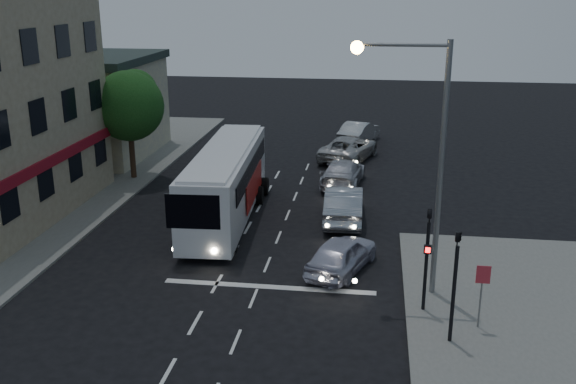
# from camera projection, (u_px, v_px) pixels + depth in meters

# --- Properties ---
(ground) EXTENTS (120.00, 120.00, 0.00)m
(ground) POSITION_uv_depth(u_px,v_px,m) (203.00, 309.00, 22.40)
(ground) COLOR black
(road_markings) EXTENTS (8.00, 30.55, 0.01)m
(road_markings) POSITION_uv_depth(u_px,v_px,m) (257.00, 271.00, 25.35)
(road_markings) COLOR silver
(road_markings) RESTS_ON ground
(tour_bus) EXTENTS (2.96, 11.49, 3.49)m
(tour_bus) POSITION_uv_depth(u_px,v_px,m) (226.00, 181.00, 30.61)
(tour_bus) COLOR silver
(tour_bus) RESTS_ON ground
(car_suv) EXTENTS (3.01, 4.53, 1.43)m
(car_suv) POSITION_uv_depth(u_px,v_px,m) (342.00, 254.00, 25.17)
(car_suv) COLOR silver
(car_suv) RESTS_ON ground
(car_sedan_a) EXTENTS (1.91, 5.11, 1.67)m
(car_sedan_a) POSITION_uv_depth(u_px,v_px,m) (344.00, 204.00, 30.68)
(car_sedan_a) COLOR #A5A9B3
(car_sedan_a) RESTS_ON ground
(car_sedan_b) EXTENTS (2.56, 5.25, 1.47)m
(car_sedan_b) POSITION_uv_depth(u_px,v_px,m) (343.00, 173.00, 36.24)
(car_sedan_b) COLOR #B9BAC2
(car_sedan_b) RESTS_ON ground
(car_sedan_c) EXTENTS (4.10, 6.13, 1.56)m
(car_sedan_c) POSITION_uv_depth(u_px,v_px,m) (349.00, 148.00, 41.54)
(car_sedan_c) COLOR #A9A9AA
(car_sedan_c) RESTS_ON ground
(car_extra) EXTENTS (3.01, 5.12, 1.59)m
(car_extra) POSITION_uv_depth(u_px,v_px,m) (359.00, 132.00, 46.02)
(car_extra) COLOR silver
(car_extra) RESTS_ON ground
(traffic_signal_main) EXTENTS (0.25, 0.35, 4.10)m
(traffic_signal_main) POSITION_uv_depth(u_px,v_px,m) (427.00, 248.00, 21.41)
(traffic_signal_main) COLOR black
(traffic_signal_main) RESTS_ON sidewalk_near
(traffic_signal_side) EXTENTS (0.18, 0.15, 4.10)m
(traffic_signal_side) POSITION_uv_depth(u_px,v_px,m) (455.00, 274.00, 19.45)
(traffic_signal_side) COLOR black
(traffic_signal_side) RESTS_ON sidewalk_near
(regulatory_sign) EXTENTS (0.45, 0.12, 2.20)m
(regulatory_sign) POSITION_uv_depth(u_px,v_px,m) (482.00, 286.00, 20.48)
(regulatory_sign) COLOR slate
(regulatory_sign) RESTS_ON sidewalk_near
(streetlight) EXTENTS (3.32, 0.44, 9.00)m
(streetlight) POSITION_uv_depth(u_px,v_px,m) (423.00, 141.00, 21.78)
(streetlight) COLOR slate
(streetlight) RESTS_ON sidewalk_near
(low_building_north) EXTENTS (9.40, 9.40, 6.50)m
(low_building_north) POSITION_uv_depth(u_px,v_px,m) (81.00, 105.00, 42.01)
(low_building_north) COLOR #9C9789
(low_building_north) RESTS_ON sidewalk_far
(street_tree) EXTENTS (4.00, 4.00, 6.20)m
(street_tree) POSITION_uv_depth(u_px,v_px,m) (128.00, 103.00, 36.28)
(street_tree) COLOR black
(street_tree) RESTS_ON sidewalk_far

